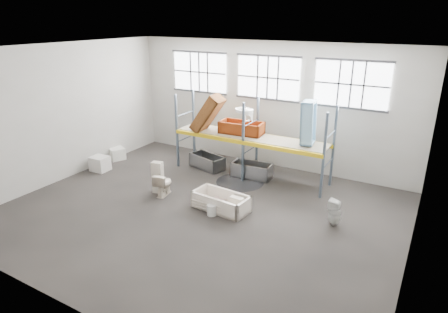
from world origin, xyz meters
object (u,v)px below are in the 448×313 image
Objects in this scene: bathtub_beige at (221,202)px; steel_tub_left at (207,161)px; cistern_tall at (158,177)px; toilet_white at (335,213)px; blue_tub_upright at (308,123)px; bucket at (212,210)px; rust_tub_flat at (242,128)px; carton_near at (100,164)px; steel_tub_right at (252,170)px; toilet_beige at (163,184)px.

steel_tub_left reaches higher than bathtub_beige.
cistern_tall is 6.04m from toilet_white.
blue_tub_upright reaches higher than bucket.
rust_tub_flat is (1.62, 3.17, 1.25)m from cistern_tall.
carton_near is at bearing 170.92° from bucket.
steel_tub_right is 0.90× the size of rust_tub_flat.
steel_tub_left is at bearing -108.35° from toilet_white.
cistern_tall is at bearing -94.67° from steel_tub_left.
blue_tub_upright is 2.22× the size of carton_near.
toilet_white is at bearing -29.29° from steel_tub_right.
blue_tub_upright reaches higher than bathtub_beige.
toilet_white is 0.55× the size of steel_tub_right.
cistern_tall is 3.69m from steel_tub_right.
toilet_white is at bearing 178.10° from toilet_beige.
bucket is (2.27, -3.33, -0.10)m from steel_tub_left.
steel_tub_left is 2.19× the size of carton_near.
rust_tub_flat is (1.34, 3.24, 1.41)m from toilet_beige.
toilet_beige is at bearing 169.37° from bucket.
rust_tub_flat is 2.71m from blue_tub_upright.
bathtub_beige reaches higher than bucket.
steel_tub_right is at bearing 2.03° from steel_tub_left.
toilet_beige is at bearing -123.06° from steel_tub_right.
bathtub_beige is 5.93m from carton_near.
rust_tub_flat is (1.39, 0.32, 1.55)m from steel_tub_left.
toilet_beige is 3.78m from rust_tub_flat.
blue_tub_upright is (4.03, 0.23, 2.12)m from steel_tub_left.
steel_tub_left is (-0.05, 2.92, -0.14)m from toilet_beige.
carton_near reaches higher than steel_tub_left.
cistern_tall reaches higher than toilet_beige.
bucket is (-0.05, -0.49, -0.09)m from bathtub_beige.
blue_tub_upright is at bearing -1.85° from rust_tub_flat.
bucket is (2.22, -0.42, -0.23)m from toilet_beige.
blue_tub_upright is at bearing 3.31° from steel_tub_left.
bathtub_beige is at bearing -11.18° from cistern_tall.
rust_tub_flat is at bearing 51.62° from cistern_tall.
toilet_beige is 0.33m from cistern_tall.
steel_tub_left is at bearing -176.69° from blue_tub_upright.
blue_tub_upright is at bearing 63.75° from bucket.
toilet_beige is 2.27m from bucket.
toilet_beige is (-2.27, -0.07, 0.14)m from bathtub_beige.
rust_tub_flat reaches higher than toilet_beige.
cistern_tall reaches higher than bathtub_beige.
steel_tub_right is 4.33× the size of bucket.
toilet_beige is 0.54× the size of blue_tub_upright.
rust_tub_flat is 2.46× the size of carton_near.
bucket is (-1.76, -3.57, -2.22)m from blue_tub_upright.
rust_tub_flat is 4.79× the size of bucket.
toilet_beige is 0.72× the size of cistern_tall.
toilet_beige is at bearing -112.48° from rust_tub_flat.
toilet_beige is at bearing -24.31° from cistern_tall.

